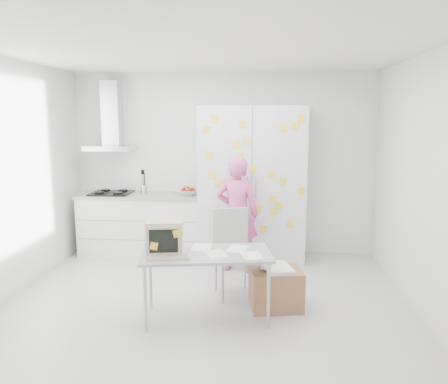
# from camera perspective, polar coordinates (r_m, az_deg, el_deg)

# --- Properties ---
(floor) EXTENTS (4.50, 4.00, 0.02)m
(floor) POSITION_cam_1_polar(r_m,az_deg,el_deg) (5.02, -2.26, -14.36)
(floor) COLOR silver
(floor) RESTS_ON ground
(walls) EXTENTS (4.52, 4.01, 2.70)m
(walls) POSITION_cam_1_polar(r_m,az_deg,el_deg) (5.35, -1.37, 2.30)
(walls) COLOR white
(walls) RESTS_ON ground
(ceiling) EXTENTS (4.50, 4.00, 0.02)m
(ceiling) POSITION_cam_1_polar(r_m,az_deg,el_deg) (4.64, -2.49, 17.92)
(ceiling) COLOR white
(ceiling) RESTS_ON walls
(counter_run) EXTENTS (1.84, 0.63, 1.28)m
(counter_run) POSITION_cam_1_polar(r_m,az_deg,el_deg) (6.69, -10.66, -4.07)
(counter_run) COLOR white
(counter_run) RESTS_ON ground
(range_hood) EXTENTS (0.70, 0.48, 1.01)m
(range_hood) POSITION_cam_1_polar(r_m,az_deg,el_deg) (6.77, -14.46, 8.67)
(range_hood) COLOR silver
(range_hood) RESTS_ON walls
(tall_cabinet) EXTENTS (1.50, 0.68, 2.20)m
(tall_cabinet) POSITION_cam_1_polar(r_m,az_deg,el_deg) (6.30, 3.69, 1.07)
(tall_cabinet) COLOR silver
(tall_cabinet) RESTS_ON ground
(person) EXTENTS (0.62, 0.46, 1.55)m
(person) POSITION_cam_1_polar(r_m,az_deg,el_deg) (5.80, 1.73, -2.89)
(person) COLOR #D95497
(person) RESTS_ON ground
(desk) EXTENTS (1.38, 0.85, 1.03)m
(desk) POSITION_cam_1_polar(r_m,az_deg,el_deg) (4.43, -5.77, -6.80)
(desk) COLOR #999FA3
(desk) RESTS_ON ground
(chair) EXTENTS (0.56, 0.56, 0.99)m
(chair) POSITION_cam_1_polar(r_m,az_deg,el_deg) (5.10, 1.16, -7.13)
(chair) COLOR #A8A8A6
(chair) RESTS_ON ground
(cardboard_box) EXTENTS (0.60, 0.52, 0.47)m
(cardboard_box) POSITION_cam_1_polar(r_m,az_deg,el_deg) (4.84, 6.78, -12.34)
(cardboard_box) COLOR #976541
(cardboard_box) RESTS_ON ground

